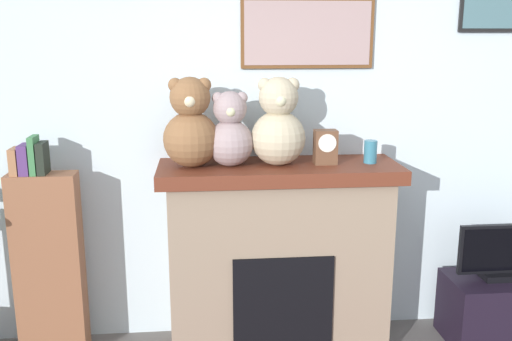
{
  "coord_description": "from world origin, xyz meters",
  "views": [
    {
      "loc": [
        -0.52,
        -1.48,
        1.88
      ],
      "look_at": [
        -0.22,
        1.71,
        1.12
      ],
      "focal_mm": 39.95,
      "sensor_mm": 36.0,
      "label": 1
    }
  ],
  "objects_px": {
    "mantel_clock": "(325,147)",
    "teddy_bear_tan": "(278,126)",
    "fireplace": "(278,257)",
    "television": "(500,254)",
    "teddy_bear_grey": "(230,133)",
    "bookshelf": "(48,261)",
    "tv_stand": "(494,309)",
    "teddy_bear_brown": "(191,127)",
    "candle_jar": "(370,152)"
  },
  "relations": [
    {
      "from": "mantel_clock",
      "to": "teddy_bear_tan",
      "type": "height_order",
      "value": "teddy_bear_tan"
    },
    {
      "from": "fireplace",
      "to": "mantel_clock",
      "type": "relative_size",
      "value": 7.03
    },
    {
      "from": "television",
      "to": "teddy_bear_grey",
      "type": "height_order",
      "value": "teddy_bear_grey"
    },
    {
      "from": "bookshelf",
      "to": "teddy_bear_tan",
      "type": "distance_m",
      "value": 1.56
    },
    {
      "from": "television",
      "to": "teddy_bear_tan",
      "type": "distance_m",
      "value": 1.59
    },
    {
      "from": "tv_stand",
      "to": "mantel_clock",
      "type": "bearing_deg",
      "value": 177.51
    },
    {
      "from": "teddy_bear_brown",
      "to": "teddy_bear_tan",
      "type": "xyz_separation_m",
      "value": [
        0.49,
        0.0,
        -0.0
      ]
    },
    {
      "from": "teddy_bear_tan",
      "to": "teddy_bear_grey",
      "type": "bearing_deg",
      "value": 179.98
    },
    {
      "from": "fireplace",
      "to": "teddy_bear_tan",
      "type": "height_order",
      "value": "teddy_bear_tan"
    },
    {
      "from": "fireplace",
      "to": "teddy_bear_brown",
      "type": "xyz_separation_m",
      "value": [
        -0.5,
        -0.02,
        0.8
      ]
    },
    {
      "from": "fireplace",
      "to": "mantel_clock",
      "type": "distance_m",
      "value": 0.72
    },
    {
      "from": "fireplace",
      "to": "teddy_bear_grey",
      "type": "relative_size",
      "value": 3.28
    },
    {
      "from": "teddy_bear_grey",
      "to": "teddy_bear_tan",
      "type": "xyz_separation_m",
      "value": [
        0.27,
        -0.0,
        0.03
      ]
    },
    {
      "from": "candle_jar",
      "to": "teddy_bear_grey",
      "type": "relative_size",
      "value": 0.31
    },
    {
      "from": "candle_jar",
      "to": "teddy_bear_grey",
      "type": "distance_m",
      "value": 0.82
    },
    {
      "from": "fireplace",
      "to": "candle_jar",
      "type": "height_order",
      "value": "candle_jar"
    },
    {
      "from": "bookshelf",
      "to": "television",
      "type": "xyz_separation_m",
      "value": [
        2.72,
        -0.1,
        -0.02
      ]
    },
    {
      "from": "fireplace",
      "to": "bookshelf",
      "type": "xyz_separation_m",
      "value": [
        -1.35,
        0.03,
        0.01
      ]
    },
    {
      "from": "fireplace",
      "to": "bookshelf",
      "type": "distance_m",
      "value": 1.36
    },
    {
      "from": "television",
      "to": "teddy_bear_tan",
      "type": "bearing_deg",
      "value": 177.92
    },
    {
      "from": "candle_jar",
      "to": "teddy_bear_grey",
      "type": "xyz_separation_m",
      "value": [
        -0.82,
        -0.0,
        0.12
      ]
    },
    {
      "from": "mantel_clock",
      "to": "candle_jar",
      "type": "bearing_deg",
      "value": 0.28
    },
    {
      "from": "mantel_clock",
      "to": "fireplace",
      "type": "bearing_deg",
      "value": 175.92
    },
    {
      "from": "teddy_bear_brown",
      "to": "teddy_bear_grey",
      "type": "xyz_separation_m",
      "value": [
        0.22,
        0.0,
        -0.04
      ]
    },
    {
      "from": "candle_jar",
      "to": "teddy_bear_tan",
      "type": "height_order",
      "value": "teddy_bear_tan"
    },
    {
      "from": "fireplace",
      "to": "mantel_clock",
      "type": "bearing_deg",
      "value": -4.08
    },
    {
      "from": "bookshelf",
      "to": "mantel_clock",
      "type": "height_order",
      "value": "mantel_clock"
    },
    {
      "from": "bookshelf",
      "to": "teddy_bear_tan",
      "type": "height_order",
      "value": "teddy_bear_tan"
    },
    {
      "from": "teddy_bear_brown",
      "to": "television",
      "type": "bearing_deg",
      "value": -1.53
    },
    {
      "from": "candle_jar",
      "to": "mantel_clock",
      "type": "xyz_separation_m",
      "value": [
        -0.27,
        -0.0,
        0.03
      ]
    },
    {
      "from": "mantel_clock",
      "to": "teddy_bear_grey",
      "type": "distance_m",
      "value": 0.56
    },
    {
      "from": "tv_stand",
      "to": "teddy_bear_tan",
      "type": "xyz_separation_m",
      "value": [
        -1.37,
        0.05,
        1.18
      ]
    },
    {
      "from": "television",
      "to": "teddy_bear_grey",
      "type": "xyz_separation_m",
      "value": [
        -1.64,
        0.05,
        0.77
      ]
    },
    {
      "from": "bookshelf",
      "to": "teddy_bear_grey",
      "type": "relative_size",
      "value": 3.15
    },
    {
      "from": "fireplace",
      "to": "tv_stand",
      "type": "relative_size",
      "value": 2.34
    },
    {
      "from": "candle_jar",
      "to": "television",
      "type": "bearing_deg",
      "value": -3.47
    },
    {
      "from": "fireplace",
      "to": "mantel_clock",
      "type": "height_order",
      "value": "mantel_clock"
    },
    {
      "from": "fireplace",
      "to": "television",
      "type": "relative_size",
      "value": 2.65
    },
    {
      "from": "bookshelf",
      "to": "television",
      "type": "distance_m",
      "value": 2.72
    },
    {
      "from": "television",
      "to": "mantel_clock",
      "type": "xyz_separation_m",
      "value": [
        -1.1,
        0.05,
        0.68
      ]
    },
    {
      "from": "bookshelf",
      "to": "candle_jar",
      "type": "relative_size",
      "value": 10.06
    },
    {
      "from": "tv_stand",
      "to": "teddy_bear_tan",
      "type": "height_order",
      "value": "teddy_bear_tan"
    },
    {
      "from": "tv_stand",
      "to": "teddy_bear_brown",
      "type": "bearing_deg",
      "value": 178.52
    },
    {
      "from": "tv_stand",
      "to": "teddy_bear_grey",
      "type": "distance_m",
      "value": 2.0
    },
    {
      "from": "bookshelf",
      "to": "television",
      "type": "bearing_deg",
      "value": -2.14
    },
    {
      "from": "mantel_clock",
      "to": "teddy_bear_grey",
      "type": "bearing_deg",
      "value": 179.92
    },
    {
      "from": "bookshelf",
      "to": "mantel_clock",
      "type": "bearing_deg",
      "value": -1.85
    },
    {
      "from": "fireplace",
      "to": "television",
      "type": "distance_m",
      "value": 1.36
    },
    {
      "from": "teddy_bear_tan",
      "to": "bookshelf",
      "type": "bearing_deg",
      "value": 177.8
    },
    {
      "from": "teddy_bear_grey",
      "to": "teddy_bear_tan",
      "type": "bearing_deg",
      "value": -0.02
    }
  ]
}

